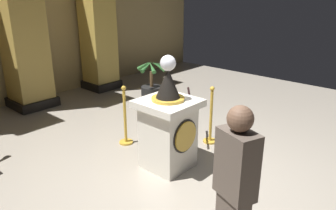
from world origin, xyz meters
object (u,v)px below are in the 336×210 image
(stanchion_far, at_px, (125,124))
(bystander_guest, at_px, (235,189))
(pedestal_clock, at_px, (168,126))
(potted_palm_right, at_px, (152,89))
(stanchion_near, at_px, (211,123))

(stanchion_far, xyz_separation_m, bystander_guest, (-1.14, -2.79, 0.52))
(pedestal_clock, xyz_separation_m, bystander_guest, (-1.05, -1.72, 0.23))
(pedestal_clock, relative_size, potted_palm_right, 1.64)
(stanchion_far, bearing_deg, stanchion_near, -46.36)
(stanchion_near, bearing_deg, stanchion_far, 133.64)
(stanchion_far, relative_size, potted_palm_right, 1.00)
(stanchion_far, bearing_deg, bystander_guest, -112.21)
(stanchion_near, bearing_deg, pedestal_clock, -179.59)
(stanchion_near, distance_m, bystander_guest, 2.81)
(potted_palm_right, relative_size, bystander_guest, 0.62)
(potted_palm_right, height_order, bystander_guest, bystander_guest)
(pedestal_clock, height_order, bystander_guest, pedestal_clock)
(stanchion_near, bearing_deg, bystander_guest, -141.18)
(pedestal_clock, relative_size, stanchion_far, 1.64)
(stanchion_far, height_order, potted_palm_right, stanchion_far)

